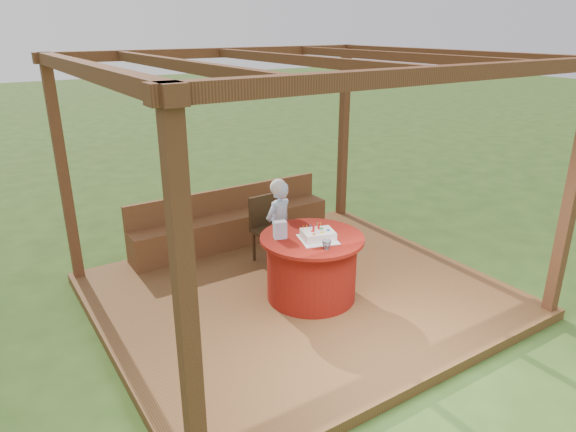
% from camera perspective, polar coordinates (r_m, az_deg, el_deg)
% --- Properties ---
extents(ground, '(60.00, 60.00, 0.00)m').
position_cam_1_polar(ground, '(6.30, 1.26, -9.24)').
color(ground, '#2A4617').
rests_on(ground, ground).
extents(deck, '(4.50, 4.00, 0.12)m').
position_cam_1_polar(deck, '(6.27, 1.26, -8.76)').
color(deck, brown).
rests_on(deck, ground).
extents(pergola, '(4.50, 4.00, 2.72)m').
position_cam_1_polar(pergola, '(5.52, 1.45, 13.05)').
color(pergola, brown).
rests_on(pergola, deck).
extents(bench, '(3.00, 0.42, 0.80)m').
position_cam_1_polar(bench, '(7.47, -6.15, -1.13)').
color(bench, brown).
rests_on(bench, deck).
extents(table, '(1.18, 1.18, 0.76)m').
position_cam_1_polar(table, '(5.94, 2.63, -5.64)').
color(table, maroon).
rests_on(table, deck).
extents(chair, '(0.46, 0.46, 0.89)m').
position_cam_1_polar(chair, '(6.82, -2.16, -1.08)').
color(chair, '#342210').
rests_on(chair, deck).
extents(elderly_woman, '(0.49, 0.39, 1.21)m').
position_cam_1_polar(elderly_woman, '(6.54, -1.05, -0.90)').
color(elderly_woman, '#A6C8F7').
rests_on(elderly_woman, deck).
extents(birthday_cake, '(0.49, 0.49, 0.18)m').
position_cam_1_polar(birthday_cake, '(5.69, 3.37, -2.13)').
color(birthday_cake, white).
rests_on(birthday_cake, table).
extents(gift_bag, '(0.16, 0.12, 0.20)m').
position_cam_1_polar(gift_bag, '(5.70, -0.89, -1.55)').
color(gift_bag, '#E393C4').
rests_on(gift_bag, table).
extents(drinking_glass, '(0.13, 0.13, 0.09)m').
position_cam_1_polar(drinking_glass, '(5.46, 4.31, -3.23)').
color(drinking_glass, white).
rests_on(drinking_glass, table).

